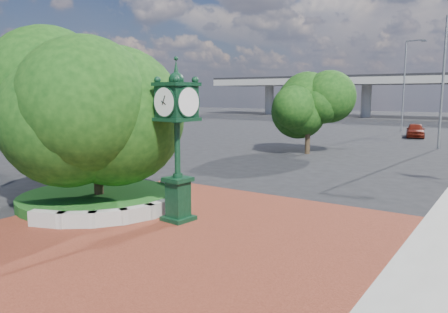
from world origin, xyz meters
TOP-DOWN VIEW (x-y plane):
  - ground at (0.00, 0.00)m, footprint 200.00×200.00m
  - plaza at (0.00, -1.00)m, footprint 12.00×12.00m
  - planter_wall at (-2.71, -0.00)m, footprint 2.96×6.77m
  - grass_bed at (-5.00, 0.00)m, footprint 6.10×6.10m
  - tree_planter at (-5.00, 0.00)m, footprint 5.20×5.20m
  - tree_northwest at (-13.00, 5.00)m, footprint 5.60×5.60m
  - tree_street at (-4.00, 18.00)m, footprint 4.40×4.40m
  - post_clock at (-0.87, -0.10)m, footprint 1.22×1.22m
  - parked_car at (0.06, 35.06)m, footprint 2.44×4.36m
  - street_lamp_near at (3.61, 26.49)m, footprint 2.29×0.38m
  - street_lamp_far at (-2.52, 42.16)m, footprint 2.28×0.61m

SIDE VIEW (x-z plane):
  - ground at x=0.00m, z-range 0.00..0.00m
  - plaza at x=0.00m, z-range 0.00..0.04m
  - grass_bed at x=-5.00m, z-range 0.00..0.40m
  - planter_wall at x=-2.71m, z-range 0.00..0.54m
  - parked_car at x=0.06m, z-range 0.00..1.40m
  - post_clock at x=-0.87m, z-range 0.27..5.67m
  - tree_street at x=-4.00m, z-range 0.52..5.96m
  - tree_planter at x=-5.00m, z-range 0.56..6.89m
  - tree_northwest at x=-13.00m, z-range 0.66..7.59m
  - street_lamp_far at x=-2.52m, z-range 0.88..11.08m
  - street_lamp_near at x=3.61m, z-range 0.88..11.10m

